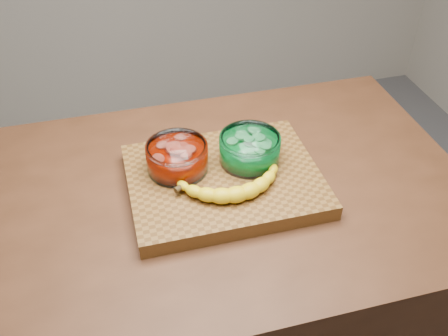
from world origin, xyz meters
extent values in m
cube|color=#482715|center=(0.00, 0.00, 0.45)|extent=(1.20, 0.80, 0.90)
cube|color=brown|center=(0.00, 0.00, 0.92)|extent=(0.45, 0.35, 0.04)
cylinder|color=white|center=(-0.10, 0.05, 0.97)|extent=(0.15, 0.15, 0.07)
cylinder|color=#B61700|center=(-0.10, 0.05, 0.96)|extent=(0.12, 0.12, 0.04)
cylinder|color=#E75F49|center=(-0.10, 0.05, 0.99)|extent=(0.12, 0.12, 0.02)
cylinder|color=white|center=(0.07, 0.04, 0.97)|extent=(0.15, 0.15, 0.07)
cylinder|color=#088D2F|center=(0.07, 0.04, 0.96)|extent=(0.13, 0.13, 0.04)
cylinder|color=#66DA7D|center=(0.07, 0.04, 0.99)|extent=(0.12, 0.12, 0.02)
camera|label=1|loc=(-0.23, -0.87, 1.71)|focal=40.00mm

